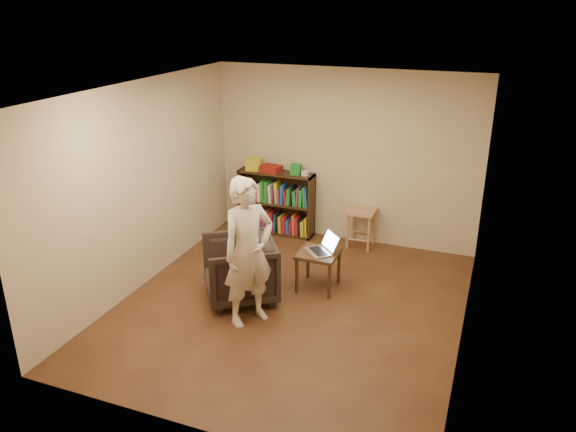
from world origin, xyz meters
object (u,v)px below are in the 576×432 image
at_px(laptop, 323,248).
at_px(person, 248,252).
at_px(armchair, 240,269).
at_px(bookshelf, 277,206).
at_px(side_table, 318,258).
at_px(stool, 361,217).

relative_size(laptop, person, 0.28).
height_order(armchair, person, person).
xyz_separation_m(bookshelf, side_table, (1.20, -1.53, -0.02)).
height_order(armchair, side_table, armchair).
distance_m(stool, armchair, 2.30).
relative_size(bookshelf, armchair, 1.40).
distance_m(armchair, side_table, 1.01).
bearing_deg(bookshelf, laptop, -50.34).
height_order(bookshelf, stool, bookshelf).
relative_size(bookshelf, side_table, 2.37).
distance_m(stool, side_table, 1.48).
distance_m(stool, person, 2.62).
xyz_separation_m(side_table, laptop, (0.05, 0.03, 0.14)).
distance_m(laptop, person, 1.23).
relative_size(armchair, side_table, 1.70).
relative_size(side_table, person, 0.29).
bearing_deg(person, laptop, 6.49).
distance_m(bookshelf, person, 2.69).
relative_size(stool, side_table, 1.16).
xyz_separation_m(bookshelf, armchair, (0.37, -2.12, -0.05)).
bearing_deg(stool, bookshelf, 177.35).
height_order(armchair, laptop, armchair).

